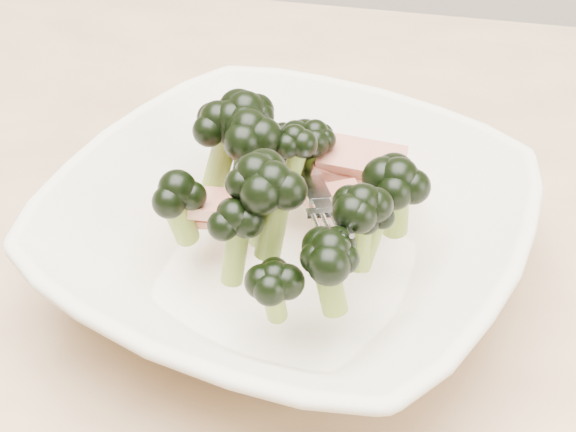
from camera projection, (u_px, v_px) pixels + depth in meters
The scene contains 2 objects.
dining_table at pixel (176, 352), 0.59m from camera, with size 1.20×0.80×0.75m.
broccoli_dish at pixel (287, 228), 0.49m from camera, with size 0.35×0.35×0.12m.
Camera 1 is at (0.16, -0.37, 1.10)m, focal length 50.00 mm.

